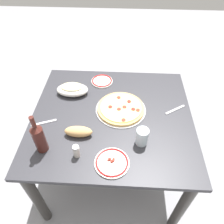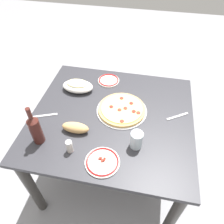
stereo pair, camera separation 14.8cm
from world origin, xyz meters
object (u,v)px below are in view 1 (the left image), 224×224
(pepperoni_pizza, at_px, (121,108))
(water_glass, at_px, (142,137))
(baked_pasta_dish, at_px, (72,89))
(wine_bottle, at_px, (39,137))
(bread_loaf, at_px, (78,132))
(dining_table, at_px, (112,126))
(side_plate_near, at_px, (112,162))
(spice_shaker, at_px, (76,151))
(side_plate_far, at_px, (102,81))

(pepperoni_pizza, height_order, water_glass, water_glass)
(baked_pasta_dish, bearing_deg, pepperoni_pizza, -23.26)
(pepperoni_pizza, relative_size, baked_pasta_dish, 1.50)
(wine_bottle, relative_size, bread_loaf, 1.58)
(dining_table, relative_size, pepperoni_pizza, 3.11)
(pepperoni_pizza, bearing_deg, bread_loaf, -137.29)
(side_plate_near, bearing_deg, spice_shaker, 168.60)
(side_plate_far, distance_m, bread_loaf, 0.57)
(pepperoni_pizza, distance_m, baked_pasta_dish, 0.41)
(side_plate_near, bearing_deg, side_plate_far, 99.29)
(water_glass, bearing_deg, side_plate_near, -137.88)
(side_plate_near, distance_m, spice_shaker, 0.22)
(dining_table, bearing_deg, side_plate_near, -86.97)
(pepperoni_pizza, relative_size, spice_shaker, 4.12)
(side_plate_far, bearing_deg, dining_table, -74.47)
(wine_bottle, height_order, water_glass, wine_bottle)
(water_glass, height_order, bread_loaf, water_glass)
(baked_pasta_dish, xyz_separation_m, wine_bottle, (-0.09, -0.52, 0.07))
(side_plate_near, distance_m, side_plate_far, 0.76)
(side_plate_far, bearing_deg, wine_bottle, -113.99)
(pepperoni_pizza, distance_m, water_glass, 0.31)
(baked_pasta_dish, distance_m, wine_bottle, 0.53)
(pepperoni_pizza, relative_size, side_plate_near, 1.77)
(water_glass, distance_m, side_plate_near, 0.24)
(pepperoni_pizza, xyz_separation_m, spice_shaker, (-0.25, -0.39, 0.03))
(pepperoni_pizza, distance_m, side_plate_far, 0.36)
(pepperoni_pizza, height_order, side_plate_far, pepperoni_pizza)
(water_glass, relative_size, side_plate_far, 0.67)
(water_glass, distance_m, side_plate_far, 0.67)
(baked_pasta_dish, bearing_deg, side_plate_near, -60.70)
(dining_table, height_order, side_plate_far, side_plate_far)
(dining_table, relative_size, side_plate_far, 6.43)
(bread_loaf, bearing_deg, wine_bottle, -149.81)
(water_glass, height_order, spice_shaker, water_glass)
(wine_bottle, bearing_deg, baked_pasta_dish, 80.44)
(bread_loaf, xyz_separation_m, spice_shaker, (0.01, -0.15, 0.01))
(side_plate_far, bearing_deg, baked_pasta_dish, -144.05)
(dining_table, distance_m, baked_pasta_dish, 0.42)
(baked_pasta_dish, relative_size, spice_shaker, 2.76)
(wine_bottle, xyz_separation_m, side_plate_far, (0.30, 0.67, -0.10))
(wine_bottle, relative_size, spice_shaker, 3.24)
(dining_table, xyz_separation_m, side_plate_near, (0.02, -0.38, 0.13))
(pepperoni_pizza, height_order, baked_pasta_dish, baked_pasta_dish)
(wine_bottle, xyz_separation_m, bread_loaf, (0.20, 0.12, -0.08))
(pepperoni_pizza, height_order, spice_shaker, spice_shaker)
(dining_table, bearing_deg, pepperoni_pizza, 42.34)
(bread_loaf, height_order, spice_shaker, spice_shaker)
(wine_bottle, height_order, side_plate_far, wine_bottle)
(bread_loaf, bearing_deg, baked_pasta_dish, 105.60)
(baked_pasta_dish, relative_size, wine_bottle, 0.85)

